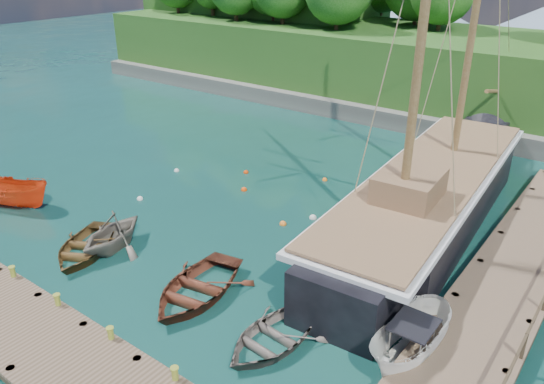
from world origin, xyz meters
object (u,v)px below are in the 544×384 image
at_px(rowboat_2, 197,296).
at_px(cabin_boat_white, 409,359).
at_px(schooner, 427,202).
at_px(rowboat_0, 86,253).
at_px(rowboat_3, 272,344).
at_px(motorboat_orange, 15,206).
at_px(rowboat_1, 114,248).

xyz_separation_m(rowboat_2, cabin_boat_white, (8.01, 1.66, 0.00)).
distance_m(cabin_boat_white, schooner, 10.03).
relative_size(rowboat_0, rowboat_3, 1.05).
distance_m(rowboat_0, motorboat_orange, 6.96).
bearing_deg(rowboat_2, rowboat_0, 176.00).
bearing_deg(motorboat_orange, rowboat_1, -107.24).
xyz_separation_m(rowboat_0, schooner, (10.83, 11.73, 1.09)).
xyz_separation_m(rowboat_0, rowboat_2, (6.13, 0.66, 0.00)).
distance_m(motorboat_orange, cabin_boat_white, 21.15).
bearing_deg(cabin_boat_white, rowboat_2, -164.92).
bearing_deg(cabin_boat_white, rowboat_0, -167.33).
bearing_deg(rowboat_0, cabin_boat_white, -19.36).
distance_m(rowboat_1, cabin_boat_white, 13.54).
height_order(rowboat_3, schooner, schooner).
relative_size(rowboat_3, motorboat_orange, 0.91).
relative_size(rowboat_1, cabin_boat_white, 0.81).
distance_m(rowboat_1, schooner, 14.81).
xyz_separation_m(rowboat_2, rowboat_3, (3.97, -0.44, 0.00)).
relative_size(rowboat_0, motorboat_orange, 0.95).
bearing_deg(schooner, rowboat_1, -137.37).
bearing_deg(rowboat_3, rowboat_2, 178.45).
distance_m(rowboat_0, rowboat_3, 10.11).
bearing_deg(rowboat_2, rowboat_3, -16.41).
xyz_separation_m(rowboat_1, rowboat_2, (5.46, -0.35, 0.00)).
bearing_deg(motorboat_orange, schooner, -78.14).
bearing_deg(rowboat_2, schooner, 56.87).
height_order(rowboat_2, motorboat_orange, motorboat_orange).
distance_m(motorboat_orange, schooner, 20.98).
distance_m(rowboat_3, cabin_boat_white, 4.56).
bearing_deg(rowboat_2, cabin_boat_white, 1.61).
bearing_deg(rowboat_3, rowboat_0, -174.02).
distance_m(rowboat_2, rowboat_3, 3.99).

